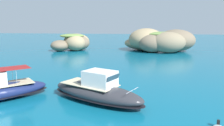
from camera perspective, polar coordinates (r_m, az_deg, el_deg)
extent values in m
ellipsoid|color=#9E8966|center=(65.33, 9.47, 6.50)|extent=(11.86, 14.18, 6.88)
ellipsoid|color=#756651|center=(65.60, 17.32, 6.05)|extent=(14.59, 14.50, 6.56)
ellipsoid|color=#84755B|center=(60.28, 15.24, 5.54)|extent=(10.85, 8.78, 5.94)
ellipsoid|color=#9E8966|center=(66.95, 8.81, 5.42)|extent=(17.26, 16.81, 4.12)
ellipsoid|color=#756651|center=(60.44, 11.28, 5.40)|extent=(9.53, 8.55, 5.28)
ellipsoid|color=olive|center=(63.06, 13.75, 7.82)|extent=(10.34, 9.40, 1.44)
ellipsoid|color=#756651|center=(65.46, -9.67, 5.50)|extent=(10.19, 9.77, 4.60)
ellipsoid|color=#9E8966|center=(64.49, -10.14, 5.49)|extent=(9.07, 9.00, 4.77)
ellipsoid|color=#9E8966|center=(68.67, -9.83, 5.93)|extent=(12.43, 12.38, 5.14)
ellipsoid|color=#756651|center=(68.78, -10.35, 5.88)|extent=(6.10, 6.82, 5.03)
ellipsoid|color=#756651|center=(64.91, -14.23, 4.73)|extent=(7.76, 8.50, 3.32)
ellipsoid|color=olive|center=(66.49, -11.07, 7.44)|extent=(7.65, 6.96, 1.26)
cube|color=#C6B793|center=(23.94, -27.69, -5.23)|extent=(5.58, 5.70, 0.06)
cube|color=maroon|center=(23.75, -25.65, -1.25)|extent=(3.73, 3.75, 0.04)
cylinder|color=silver|center=(22.91, -25.00, -3.62)|extent=(0.03, 0.03, 1.59)
cylinder|color=silver|center=(24.91, -25.96, -2.65)|extent=(0.03, 0.03, 1.59)
ellipsoid|color=#2D2D33|center=(20.83, -4.51, -8.14)|extent=(10.95, 7.01, 1.79)
ellipsoid|color=black|center=(20.96, -4.49, -9.19)|extent=(11.17, 7.15, 0.22)
cube|color=#C6B793|center=(21.08, -6.25, -5.78)|extent=(6.39, 4.73, 0.06)
cube|color=silver|center=(20.10, -3.38, -4.27)|extent=(3.58, 3.19, 1.48)
cube|color=#2D4756|center=(19.23, 0.21, -4.46)|extent=(1.10, 2.02, 0.78)
cylinder|color=silver|center=(18.42, 5.71, -7.55)|extent=(0.89, 2.06, 0.04)
cube|color=black|center=(17.71, 27.45, -14.41)|extent=(0.24, 0.24, 0.36)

